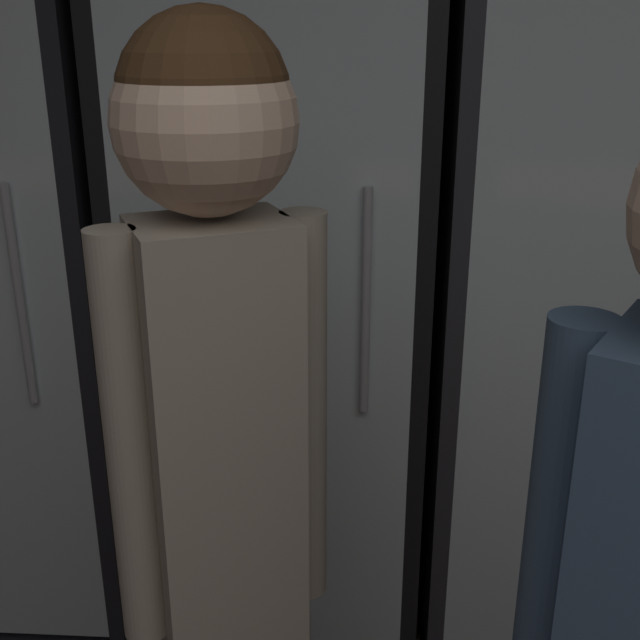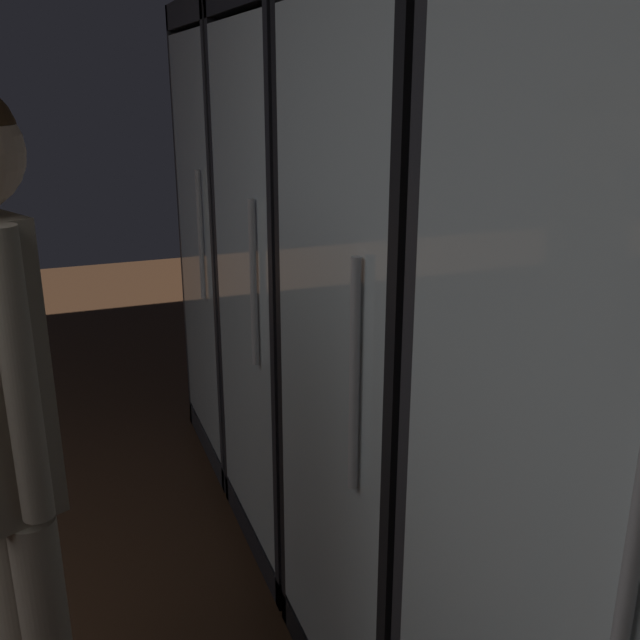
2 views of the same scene
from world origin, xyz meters
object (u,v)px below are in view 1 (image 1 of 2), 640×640
object	(u,v)px
cooler_center	(283,297)
cooler_right	(572,301)
shopper_near	(223,477)
cooler_left	(5,290)

from	to	relation	value
cooler_center	cooler_right	world-z (taller)	same
cooler_center	shopper_near	world-z (taller)	cooler_center
shopper_near	cooler_left	bearing A→B (deg)	126.36
cooler_center	cooler_right	distance (m)	0.75
cooler_left	shopper_near	xyz separation A→B (m)	(0.78, -1.05, 0.10)
cooler_left	cooler_center	world-z (taller)	same
cooler_center	shopper_near	distance (m)	1.06
cooler_center	shopper_near	size ratio (longest dim) A/B	1.17
cooler_right	cooler_center	bearing A→B (deg)	179.85
cooler_left	cooler_right	distance (m)	1.50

